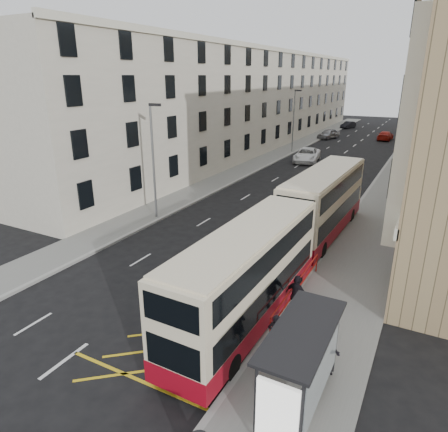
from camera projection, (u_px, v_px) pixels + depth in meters
The scene contains 20 objects.
ground at pixel (104, 331), 16.28m from camera, with size 200.00×200.00×0.00m, color black.
pavement_right at pixel (396, 185), 37.67m from camera, with size 4.00×120.00×0.15m, color slate.
pavement_left at pixel (247, 168), 44.55m from camera, with size 3.00×120.00×0.15m, color slate.
kerb_right at pixel (374, 183), 38.56m from camera, with size 0.25×120.00×0.15m, color gray.
kerb_left at pixel (259, 170), 43.88m from camera, with size 0.25×120.00×0.15m, color gray.
road_markings at pixel (344, 153), 53.73m from camera, with size 10.00×110.00×0.01m, color silver, non-canonical shape.
terrace_left at pixel (256, 100), 57.93m from camera, with size 9.18×79.00×13.25m.
bus_shelter at pixel (302, 358), 11.54m from camera, with size 1.65×4.25×2.70m.
guard_railing at pixel (297, 287), 18.01m from camera, with size 0.06×6.56×1.01m.
street_lamp_near at pixel (154, 156), 27.54m from camera, with size 0.93×0.18×8.00m.
street_lamp_far at pixel (294, 118), 52.51m from camera, with size 0.93×0.18×8.00m.
double_decker_front at pixel (247, 276), 16.32m from camera, with size 2.57×10.40×4.13m.
double_decker_rear at pixel (323, 203), 25.47m from camera, with size 2.83×10.84×4.29m.
pedestrian_near at pixel (276, 335), 14.48m from camera, with size 0.60×0.40×1.65m, color black.
pedestrian_mid at pixel (328, 353), 13.52m from camera, with size 0.80×0.63×1.65m, color black.
pedestrian_far at pixel (297, 296), 16.81m from camera, with size 1.10×0.46×1.88m, color black.
white_van at pixel (307, 155), 48.09m from camera, with size 2.68×5.82×1.62m, color white.
car_silver at pixel (329, 134), 65.61m from camera, with size 1.89×4.69×1.60m, color #9A9CA2.
car_dark at pixel (348, 125), 78.64m from camera, with size 1.40×4.00×1.32m, color black.
car_red at pixel (385, 136), 64.29m from camera, with size 2.00×4.91×1.42m, color #AA160C.
Camera 1 is at (10.81, -9.85, 9.87)m, focal length 32.00 mm.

